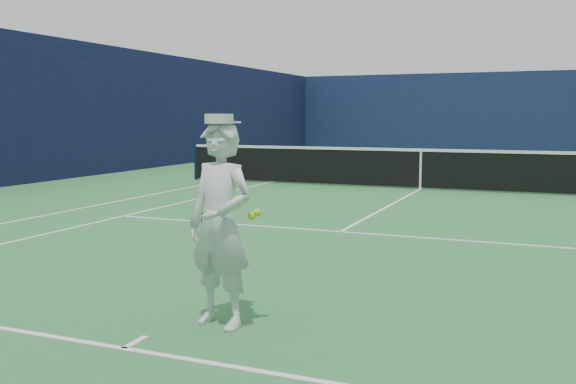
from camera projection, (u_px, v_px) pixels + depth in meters
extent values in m
plane|color=#2B7338|center=(420.00, 189.00, 15.87)|extent=(80.00, 80.00, 0.00)
cube|color=white|center=(475.00, 159.00, 26.77)|extent=(11.03, 0.06, 0.01)
cube|color=white|center=(123.00, 349.00, 4.97)|extent=(11.03, 0.06, 0.01)
cube|color=white|center=(224.00, 181.00, 17.96)|extent=(0.06, 23.83, 0.01)
cube|color=white|center=(269.00, 183.00, 17.44)|extent=(0.06, 23.77, 0.01)
cube|color=white|center=(457.00, 169.00, 21.74)|extent=(8.23, 0.06, 0.01)
cube|color=white|center=(341.00, 232.00, 10.00)|extent=(8.23, 0.06, 0.01)
cube|color=white|center=(420.00, 189.00, 15.87)|extent=(0.06, 12.80, 0.01)
cube|color=white|center=(475.00, 160.00, 26.64)|extent=(0.06, 0.30, 0.01)
cube|color=white|center=(135.00, 342.00, 5.11)|extent=(0.06, 0.30, 0.01)
cube|color=#101A3C|center=(491.00, 112.00, 32.15)|extent=(20.12, 0.12, 4.00)
cube|color=#0E1336|center=(92.00, 110.00, 19.44)|extent=(0.12, 36.12, 4.00)
cylinder|color=#141E4C|center=(196.00, 161.00, 18.24)|extent=(0.09, 0.09, 1.07)
cube|color=black|center=(421.00, 169.00, 15.81)|extent=(12.79, 0.02, 0.92)
cube|color=white|center=(421.00, 150.00, 15.76)|extent=(12.79, 0.04, 0.07)
cube|color=white|center=(421.00, 170.00, 15.82)|extent=(0.05, 0.03, 0.94)
imported|color=white|center=(220.00, 225.00, 5.44)|extent=(0.71, 0.54, 1.76)
cylinder|color=white|center=(219.00, 119.00, 5.33)|extent=(0.24, 0.24, 0.08)
cube|color=white|center=(229.00, 122.00, 5.44)|extent=(0.20, 0.13, 0.02)
cylinder|color=navy|center=(202.00, 218.00, 5.66)|extent=(0.05, 0.09, 0.22)
cube|color=#1F44A7|center=(206.00, 237.00, 5.73)|extent=(0.03, 0.02, 0.14)
torus|color=#1F44A7|center=(211.00, 258.00, 5.80)|extent=(0.31, 0.16, 0.29)
cube|color=beige|center=(211.00, 258.00, 5.80)|extent=(0.22, 0.05, 0.30)
sphere|color=#D6E81A|center=(252.00, 216.00, 5.36)|extent=(0.07, 0.07, 0.07)
sphere|color=#D6E81A|center=(257.00, 213.00, 5.35)|extent=(0.07, 0.07, 0.07)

